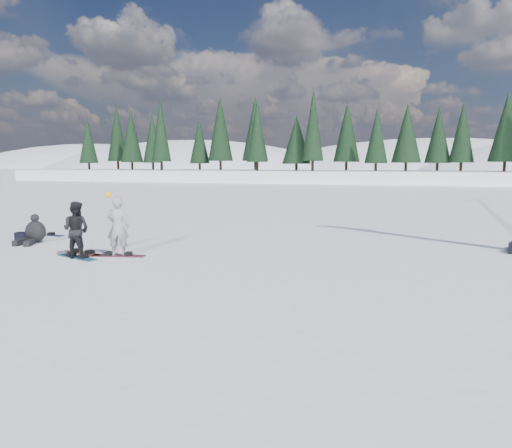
% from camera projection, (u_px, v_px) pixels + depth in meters
% --- Properties ---
extents(ground, '(420.00, 420.00, 0.00)m').
position_uv_depth(ground, '(80.00, 258.00, 13.78)').
color(ground, white).
rests_on(ground, ground).
extents(alpine_backdrop, '(412.50, 227.00, 53.20)m').
position_uv_depth(alpine_backdrop, '(347.00, 204.00, 199.05)').
color(alpine_backdrop, white).
rests_on(alpine_backdrop, ground).
extents(snowboarder_woman, '(0.70, 0.56, 1.84)m').
position_uv_depth(snowboarder_woman, '(118.00, 226.00, 13.97)').
color(snowboarder_woman, '#A5A6AA').
rests_on(snowboarder_woman, ground).
extents(snowboarder_man, '(0.80, 0.64, 1.58)m').
position_uv_depth(snowboarder_man, '(76.00, 230.00, 13.75)').
color(snowboarder_man, black).
rests_on(snowboarder_man, ground).
extents(seated_rider, '(0.81, 1.21, 0.96)m').
position_uv_depth(seated_rider, '(34.00, 232.00, 16.35)').
color(seated_rider, black).
rests_on(seated_rider, ground).
extents(gear_bag, '(0.53, 0.44, 0.30)m').
position_uv_depth(gear_bag, '(23.00, 237.00, 16.82)').
color(gear_bag, black).
rests_on(gear_bag, ground).
extents(snowboard_woman, '(1.53, 0.57, 0.03)m').
position_uv_depth(snowboard_woman, '(119.00, 256.00, 14.07)').
color(snowboard_woman, maroon).
rests_on(snowboard_woman, ground).
extents(snowboard_man, '(1.50, 0.80, 0.03)m').
position_uv_depth(snowboard_man, '(77.00, 257.00, 13.84)').
color(snowboard_man, '#196C8B').
rests_on(snowboard_man, ground).
extents(snowboard_loose_b, '(1.51, 0.77, 0.03)m').
position_uv_depth(snowboard_loose_b, '(84.00, 253.00, 14.50)').
color(snowboard_loose_b, brown).
rests_on(snowboard_loose_b, ground).
extents(snowboard_loose_c, '(1.50, 0.30, 0.03)m').
position_uv_depth(snowboard_loose_c, '(45.00, 235.00, 18.05)').
color(snowboard_loose_c, navy).
rests_on(snowboard_loose_c, ground).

